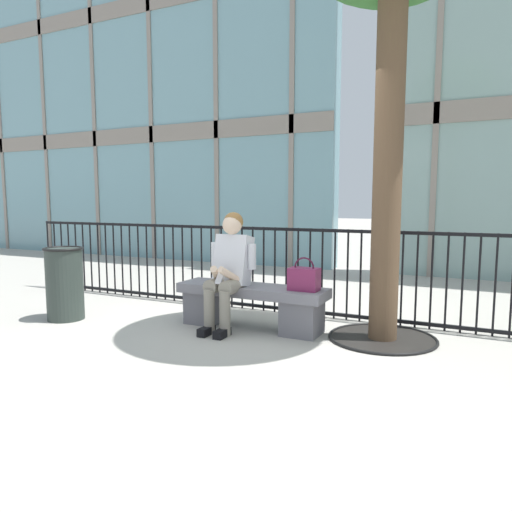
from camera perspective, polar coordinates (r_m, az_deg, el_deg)
name	(u,v)px	position (r m, az deg, el deg)	size (l,w,h in m)	color
ground_plane	(252,328)	(5.03, -0.50, -8.64)	(60.00, 60.00, 0.00)	#B2ADA3
stone_bench	(252,302)	(4.96, -0.51, -5.62)	(1.60, 0.44, 0.45)	slate
seated_person_with_phone	(229,267)	(4.88, -3.26, -1.33)	(0.52, 0.66, 1.21)	gray
handbag_on_bench	(304,279)	(4.67, 5.82, -2.73)	(0.29, 0.18, 0.33)	#7A234C
plaza_railing	(280,270)	(5.60, 2.97, -1.67)	(7.80, 0.04, 1.02)	black
trash_can	(65,283)	(5.71, -22.08, -3.00)	(0.43, 0.43, 0.82)	#2D3833
building_facade_left	(99,66)	(12.74, -18.45, 20.86)	(11.80, 0.43, 9.00)	#729EA8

